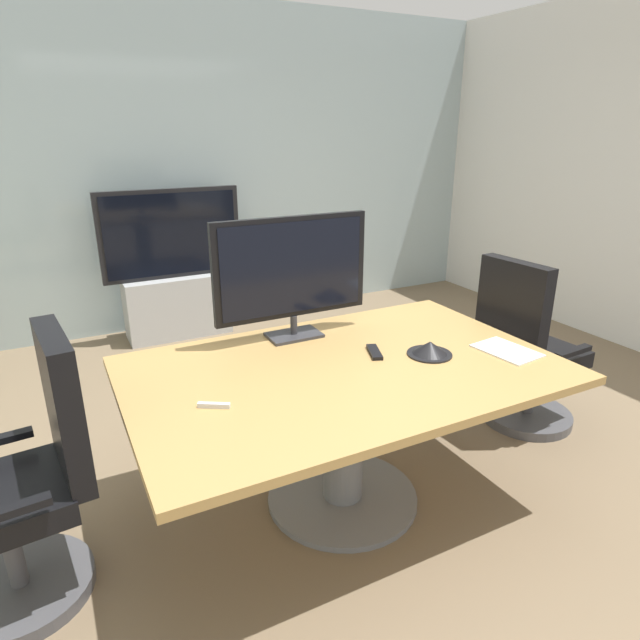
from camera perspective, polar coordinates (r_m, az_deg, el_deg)
name	(u,v)px	position (r m, az deg, el deg)	size (l,w,h in m)	color
ground_plane	(346,472)	(3.10, 2.80, -15.76)	(7.20, 7.20, 0.00)	#7A664C
wall_back_glass_partition	(191,170)	(5.22, -13.50, 15.18)	(6.20, 0.10, 2.85)	#9EB2B7
conference_table	(344,400)	(2.60, 2.56, -8.45)	(1.98, 1.27, 0.75)	#B2894C
office_chair_left	(29,493)	(2.48, -28.42, -15.81)	(0.62, 0.60, 1.09)	#4C4C51
office_chair_right	(525,358)	(3.55, 20.83, -3.81)	(0.61, 0.59, 1.09)	#4C4C51
tv_monitor	(292,271)	(2.77, -2.97, 5.23)	(0.84, 0.18, 0.64)	#333338
wall_display_unit	(176,288)	(4.98, -15.00, 3.30)	(1.20, 0.36, 1.31)	#B7BABC
conference_phone	(430,349)	(2.69, 11.54, -3.01)	(0.22, 0.22, 0.07)	black
remote_control	(374,352)	(2.67, 5.79, -3.40)	(0.05, 0.17, 0.02)	black
whiteboard_marker	(214,405)	(2.21, -11.17, -8.85)	(0.13, 0.02, 0.02)	silver
paper_notepad	(507,351)	(2.84, 19.16, -3.07)	(0.21, 0.30, 0.01)	white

